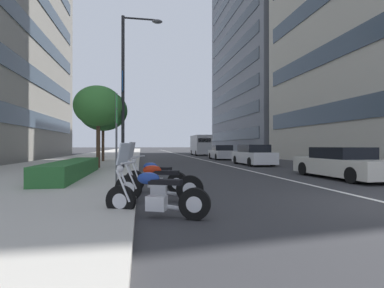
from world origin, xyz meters
TOP-DOWN VIEW (x-y plane):
  - sidewalk_right_plaza at (30.00, 10.29)m, footprint 160.00×8.46m
  - lane_centre_stripe at (35.00, 0.00)m, footprint 110.00×0.16m
  - motorcycle_far_end_row at (0.06, 5.69)m, footprint 0.98×2.00m
  - motorcycle_mid_row at (1.60, 5.55)m, footprint 0.81×2.17m
  - motorcycle_nearest_camera at (3.04, 5.54)m, footprint 1.23×1.83m
  - car_approaching_light at (5.41, -2.49)m, footprint 4.74×1.94m
  - car_following_behind at (14.17, -2.03)m, footprint 4.56×1.82m
  - car_lead_in_lane at (22.55, -2.07)m, footprint 4.33×2.02m
  - delivery_van_ahead at (34.54, -2.40)m, footprint 5.73×2.20m
  - parking_sign_by_curb at (3.32, 6.66)m, footprint 0.32×0.06m
  - street_lamp_with_banners at (11.31, 6.64)m, footprint 1.26×2.33m
  - clipped_hedge_bed at (6.84, 8.70)m, footprint 6.94×1.10m
  - street_tree_near_plaza_corner at (11.40, 8.31)m, footprint 2.68×2.68m
  - street_tree_by_lamp_post at (18.57, 8.93)m, footprint 3.84×3.84m
  - office_tower_mid_left at (38.24, -18.34)m, footprint 24.61×20.68m

SIDE VIEW (x-z plane):
  - lane_centre_stripe at x=35.00m, z-range 0.00..0.01m
  - sidewalk_right_plaza at x=30.00m, z-range 0.00..0.15m
  - motorcycle_nearest_camera at x=3.04m, z-range -0.13..0.97m
  - motorcycle_far_end_row at x=0.06m, z-range -0.30..1.16m
  - motorcycle_mid_row at x=1.60m, z-range -0.30..1.20m
  - clipped_hedge_bed at x=6.84m, z-range 0.15..0.78m
  - car_approaching_light at x=5.41m, z-range -0.04..1.29m
  - car_lead_in_lane at x=22.55m, z-range -0.05..1.38m
  - car_following_behind at x=14.17m, z-range -0.05..1.41m
  - delivery_van_ahead at x=34.54m, z-range 0.09..2.90m
  - parking_sign_by_curb at x=3.32m, z-range 0.50..3.32m
  - street_tree_near_plaza_corner at x=11.40m, z-range 1.30..5.92m
  - street_tree_by_lamp_post at x=18.57m, z-range 1.36..7.04m
  - street_lamp_with_banners at x=11.31m, z-range 0.97..9.62m
  - office_tower_mid_left at x=38.24m, z-range 0.00..37.25m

